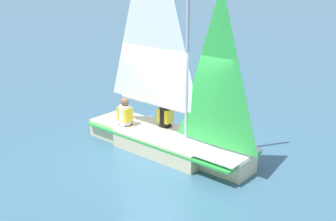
{
  "coord_description": "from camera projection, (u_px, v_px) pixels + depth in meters",
  "views": [
    {
      "loc": [
        -0.29,
        -9.49,
        4.29
      ],
      "look_at": [
        0.0,
        0.0,
        1.04
      ],
      "focal_mm": 45.0,
      "sensor_mm": 36.0,
      "label": 1
    }
  ],
  "objects": [
    {
      "name": "sailboat_main",
      "position": [
        168.0,
        118.0,
        10.1
      ],
      "size": [
        4.17,
        3.94,
        5.89
      ],
      "rotation": [
        0.0,
        0.0,
        5.55
      ],
      "color": "beige",
      "rests_on": "ground_plane"
    },
    {
      "name": "sailor_helm",
      "position": [
        165.0,
        119.0,
        10.65
      ],
      "size": [
        0.43,
        0.42,
        1.16
      ],
      "rotation": [
        0.0,
        0.0,
        5.55
      ],
      "color": "black",
      "rests_on": "ground_plane"
    },
    {
      "name": "ground_plane",
      "position": [
        168.0,
        150.0,
        10.37
      ],
      "size": [
        260.0,
        260.0,
        0.0
      ],
      "primitive_type": "plane",
      "color": "#38607A"
    },
    {
      "name": "sailor_crew",
      "position": [
        125.0,
        118.0,
        10.76
      ],
      "size": [
        0.43,
        0.42,
        1.16
      ],
      "rotation": [
        0.0,
        0.0,
        5.55
      ],
      "color": "black",
      "rests_on": "ground_plane"
    }
  ]
}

